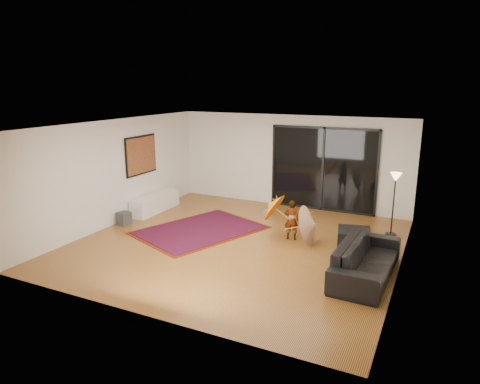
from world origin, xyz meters
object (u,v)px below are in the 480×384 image
Objects in this scene: media_console at (156,203)px; child at (292,220)px; sofa at (366,259)px; ottoman at (354,238)px.

media_console is 1.87× the size of child.
sofa is at bearing 138.01° from child.
ottoman is (-0.51, 1.42, -0.14)m from sofa.
media_console is 2.51× the size of ottoman.
ottoman is at bearing 177.20° from child.
child reaches higher than media_console.
ottoman is 0.74× the size of child.
child is (-1.43, -0.15, 0.27)m from ottoman.
child reaches higher than ottoman.
sofa reaches higher than ottoman.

